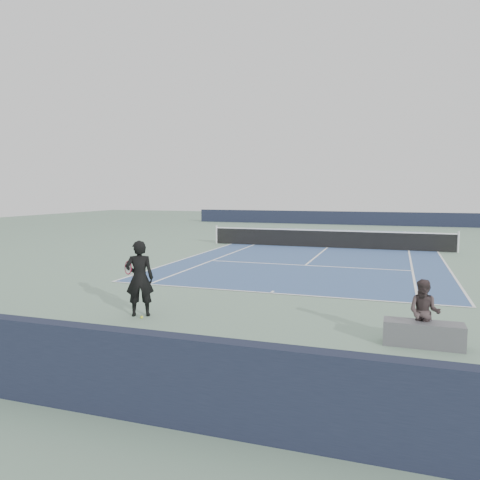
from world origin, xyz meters
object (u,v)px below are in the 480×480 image
(spectator_bench, at_px, (424,323))
(tennis_ball, at_px, (142,317))
(tennis_net, at_px, (328,238))
(tennis_player, at_px, (140,278))

(spectator_bench, bearing_deg, tennis_ball, -179.92)
(tennis_net, xyz_separation_m, tennis_player, (-2.39, -15.31, 0.42))
(tennis_ball, distance_m, spectator_bench, 6.29)
(tennis_net, distance_m, spectator_bench, 16.04)
(spectator_bench, bearing_deg, tennis_player, 178.15)
(tennis_net, height_order, tennis_player, tennis_player)
(tennis_net, height_order, tennis_ball, tennis_net)
(tennis_player, distance_m, tennis_ball, 0.94)
(tennis_ball, xyz_separation_m, spectator_bench, (6.28, 0.01, 0.44))
(tennis_player, height_order, tennis_ball, tennis_player)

